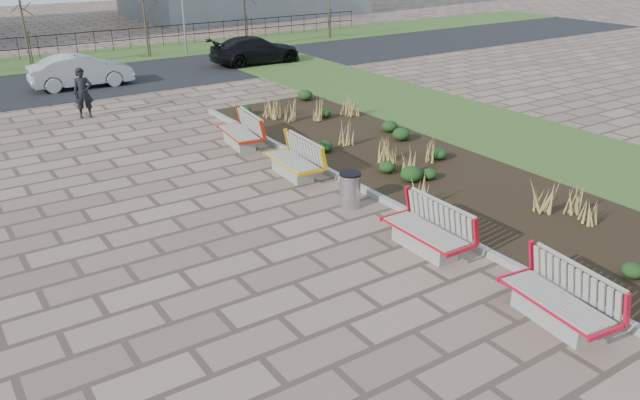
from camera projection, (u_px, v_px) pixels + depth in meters
ground at (345, 323)px, 10.75m from camera, size 120.00×120.00×0.00m
planting_bed at (419, 168)px, 17.76m from camera, size 4.50×18.00×0.10m
planting_curb at (354, 184)px, 16.55m from camera, size 0.16×18.00×0.15m
grass_verge_near at (528, 141)px, 20.21m from camera, size 5.00×38.00×0.04m
grass_verge_far at (26, 64)px, 32.12m from camera, size 80.00×5.00×0.04m
road at (53, 86)px, 27.55m from camera, size 80.00×7.00×0.02m
bench_a at (556, 298)px, 10.59m from camera, size 1.14×2.19×1.00m
bench_b at (425, 229)px, 13.07m from camera, size 0.92×2.11×1.00m
bench_c at (292, 159)px, 17.14m from camera, size 1.01×2.15×1.00m
bench_d at (239, 131)px, 19.60m from camera, size 1.14×2.19×1.00m
litter_bin at (350, 190)px, 15.21m from camera, size 0.52×0.52×0.86m
pedestrian at (83, 93)px, 22.54m from camera, size 0.73×0.54×1.81m
car_silver at (81, 71)px, 27.11m from camera, size 4.35×1.70×1.41m
car_black at (255, 50)px, 32.09m from camera, size 4.80×2.07×1.38m
tree_c at (24, 27)px, 30.19m from camera, size 1.40×1.40×4.00m
tree_d at (145, 19)px, 33.26m from camera, size 1.40×1.40×4.00m
tree_e at (245, 12)px, 36.34m from camera, size 1.40×1.40×4.00m
tree_f at (329, 6)px, 39.42m from camera, size 1.40×1.40×4.00m
railing_fence at (18, 48)px, 33.03m from camera, size 44.00×0.10×1.20m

